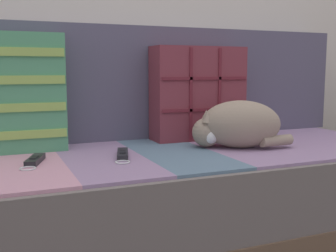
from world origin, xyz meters
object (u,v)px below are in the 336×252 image
at_px(game_remote_near, 123,155).
at_px(sleeping_cat, 236,126).
at_px(throw_pillow_quilted, 198,93).
at_px(couch, 170,201).
at_px(game_remote_far, 35,161).

bearing_deg(game_remote_near, sleeping_cat, 0.12).
bearing_deg(throw_pillow_quilted, couch, -138.52).
height_order(couch, throw_pillow_quilted, throw_pillow_quilted).
bearing_deg(game_remote_far, sleeping_cat, -1.27).
xyz_separation_m(throw_pillow_quilted, game_remote_far, (-0.70, -0.23, -0.19)).
relative_size(sleeping_cat, game_remote_near, 1.74).
distance_m(couch, game_remote_near, 0.30).
distance_m(throw_pillow_quilted, sleeping_cat, 0.27).
height_order(couch, sleeping_cat, sleeping_cat).
relative_size(throw_pillow_quilted, game_remote_far, 2.12).
relative_size(throw_pillow_quilted, sleeping_cat, 1.14).
distance_m(couch, sleeping_cat, 0.38).
height_order(throw_pillow_quilted, game_remote_near, throw_pillow_quilted).
relative_size(couch, game_remote_near, 9.79).
bearing_deg(throw_pillow_quilted, game_remote_far, -161.66).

